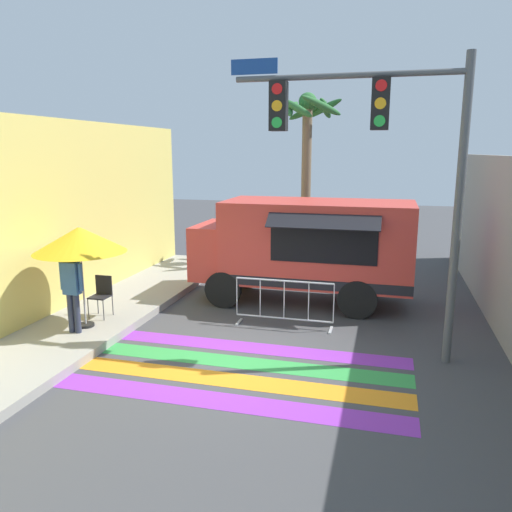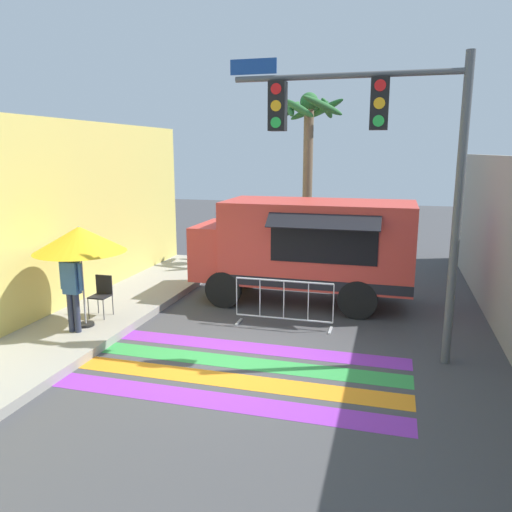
{
  "view_description": "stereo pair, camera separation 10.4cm",
  "coord_description": "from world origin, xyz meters",
  "px_view_note": "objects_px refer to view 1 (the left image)",
  "views": [
    {
      "loc": [
        2.58,
        -8.7,
        3.95
      ],
      "look_at": [
        -0.42,
        2.6,
        1.48
      ],
      "focal_mm": 35.0,
      "sensor_mm": 36.0,
      "label": 1
    },
    {
      "loc": [
        2.68,
        -8.67,
        3.95
      ],
      "look_at": [
        -0.42,
        2.6,
        1.48
      ],
      "focal_mm": 35.0,
      "sensor_mm": 36.0,
      "label": 2
    }
  ],
  "objects_px": {
    "traffic_signal_pole": "(380,144)",
    "vendor_person": "(72,285)",
    "barricade_front": "(284,303)",
    "folding_chair": "(102,292)",
    "patio_umbrella": "(80,240)",
    "palm_tree": "(307,142)",
    "food_truck": "(301,244)"
  },
  "relations": [
    {
      "from": "traffic_signal_pole",
      "to": "folding_chair",
      "type": "height_order",
      "value": "traffic_signal_pole"
    },
    {
      "from": "folding_chair",
      "to": "traffic_signal_pole",
      "type": "bearing_deg",
      "value": 0.45
    },
    {
      "from": "food_truck",
      "to": "palm_tree",
      "type": "height_order",
      "value": "palm_tree"
    },
    {
      "from": "food_truck",
      "to": "traffic_signal_pole",
      "type": "distance_m",
      "value": 4.49
    },
    {
      "from": "traffic_signal_pole",
      "to": "barricade_front",
      "type": "height_order",
      "value": "traffic_signal_pole"
    },
    {
      "from": "folding_chair",
      "to": "palm_tree",
      "type": "xyz_separation_m",
      "value": [
        3.57,
        7.11,
        3.49
      ]
    },
    {
      "from": "traffic_signal_pole",
      "to": "palm_tree",
      "type": "height_order",
      "value": "palm_tree"
    },
    {
      "from": "vendor_person",
      "to": "palm_tree",
      "type": "distance_m",
      "value": 9.46
    },
    {
      "from": "barricade_front",
      "to": "traffic_signal_pole",
      "type": "bearing_deg",
      "value": -29.77
    },
    {
      "from": "traffic_signal_pole",
      "to": "barricade_front",
      "type": "xyz_separation_m",
      "value": [
        -1.97,
        1.13,
        -3.53
      ]
    },
    {
      "from": "traffic_signal_pole",
      "to": "folding_chair",
      "type": "relative_size",
      "value": 5.96
    },
    {
      "from": "traffic_signal_pole",
      "to": "barricade_front",
      "type": "relative_size",
      "value": 2.49
    },
    {
      "from": "barricade_front",
      "to": "folding_chair",
      "type": "bearing_deg",
      "value": -168.41
    },
    {
      "from": "traffic_signal_pole",
      "to": "palm_tree",
      "type": "bearing_deg",
      "value": 108.89
    },
    {
      "from": "barricade_front",
      "to": "patio_umbrella",
      "type": "bearing_deg",
      "value": -158.86
    },
    {
      "from": "traffic_signal_pole",
      "to": "palm_tree",
      "type": "distance_m",
      "value": 7.81
    },
    {
      "from": "food_truck",
      "to": "vendor_person",
      "type": "xyz_separation_m",
      "value": [
        -4.12,
        -3.99,
        -0.34
      ]
    },
    {
      "from": "food_truck",
      "to": "patio_umbrella",
      "type": "relative_size",
      "value": 2.55
    },
    {
      "from": "traffic_signal_pole",
      "to": "vendor_person",
      "type": "relative_size",
      "value": 3.14
    },
    {
      "from": "food_truck",
      "to": "vendor_person",
      "type": "distance_m",
      "value": 5.75
    },
    {
      "from": "patio_umbrella",
      "to": "palm_tree",
      "type": "relative_size",
      "value": 0.38
    },
    {
      "from": "barricade_front",
      "to": "palm_tree",
      "type": "bearing_deg",
      "value": 95.11
    },
    {
      "from": "folding_chair",
      "to": "barricade_front",
      "type": "height_order",
      "value": "folding_chair"
    },
    {
      "from": "patio_umbrella",
      "to": "traffic_signal_pole",
      "type": "bearing_deg",
      "value": 4.33
    },
    {
      "from": "barricade_front",
      "to": "palm_tree",
      "type": "relative_size",
      "value": 0.39
    },
    {
      "from": "folding_chair",
      "to": "vendor_person",
      "type": "relative_size",
      "value": 0.53
    },
    {
      "from": "vendor_person",
      "to": "palm_tree",
      "type": "bearing_deg",
      "value": 68.23
    },
    {
      "from": "barricade_front",
      "to": "food_truck",
      "type": "bearing_deg",
      "value": 89.58
    },
    {
      "from": "palm_tree",
      "to": "food_truck",
      "type": "bearing_deg",
      "value": -82.27
    },
    {
      "from": "food_truck",
      "to": "traffic_signal_pole",
      "type": "bearing_deg",
      "value": -58.22
    },
    {
      "from": "food_truck",
      "to": "palm_tree",
      "type": "bearing_deg",
      "value": 97.73
    },
    {
      "from": "traffic_signal_pole",
      "to": "folding_chair",
      "type": "xyz_separation_m",
      "value": [
        -6.1,
        0.28,
        -3.33
      ]
    }
  ]
}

